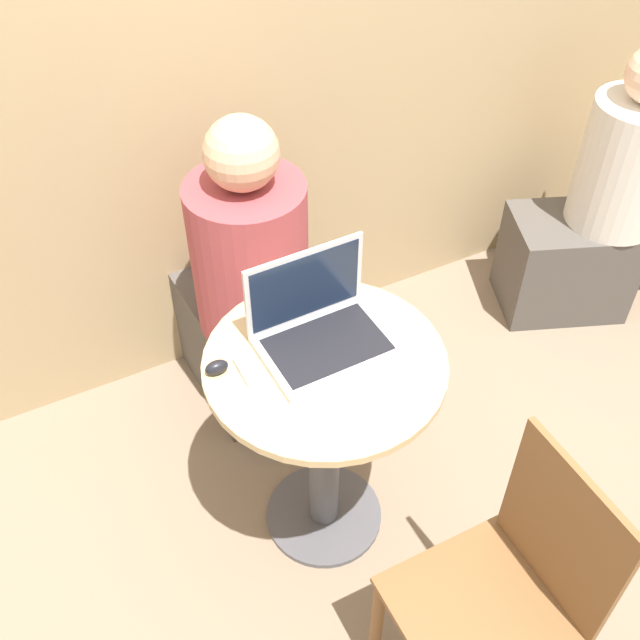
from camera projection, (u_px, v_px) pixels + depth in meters
ground_plane at (324, 516)px, 2.54m from camera, size 12.00×12.00×0.00m
back_wall at (181, 36)px, 2.25m from camera, size 7.00×0.05×2.60m
round_table at (325, 417)px, 2.17m from camera, size 0.66×0.66×0.78m
laptop at (320, 327)px, 2.02m from camera, size 0.36×0.27×0.25m
cell_phone at (248, 370)px, 1.97m from camera, size 0.05×0.10×0.02m
computer_mouse at (217, 367)px, 1.96m from camera, size 0.06×0.04×0.04m
chair_empty at (505, 596)px, 1.86m from camera, size 0.40×0.40×0.90m
person_seated at (246, 295)px, 2.60m from camera, size 0.39×0.60×1.21m
chair_background at (639, 201)px, 3.10m from camera, size 0.52×0.52×0.87m
person_background at (596, 211)px, 2.99m from camera, size 0.60×0.51×1.17m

